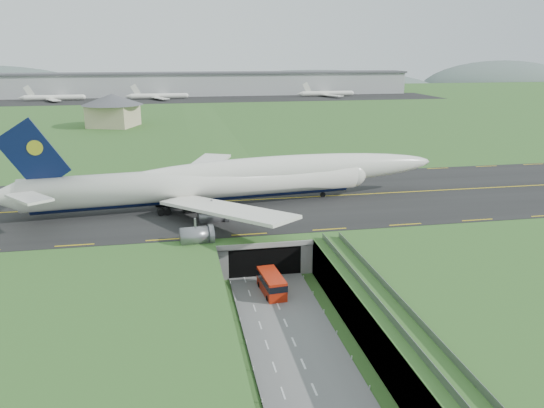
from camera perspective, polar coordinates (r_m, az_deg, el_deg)
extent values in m
plane|color=#2F5823|center=(80.97, 0.26, -10.10)|extent=(900.00, 900.00, 0.00)
cube|color=gray|center=(79.69, 0.26, -8.17)|extent=(800.00, 800.00, 6.00)
cube|color=slate|center=(74.41, 1.39, -12.55)|extent=(12.00, 75.00, 0.20)
cube|color=black|center=(109.30, -3.02, 0.37)|extent=(800.00, 44.00, 0.18)
cube|color=gray|center=(96.23, -1.89, -2.21)|extent=(16.00, 22.00, 1.00)
cube|color=gray|center=(96.30, -6.00, -3.85)|extent=(2.00, 22.00, 6.00)
cube|color=gray|center=(98.29, 2.17, -3.35)|extent=(2.00, 22.00, 6.00)
cube|color=black|center=(92.59, -1.39, -4.93)|extent=(12.00, 12.00, 5.00)
cube|color=#A8A8A3|center=(85.91, -0.74, -4.44)|extent=(17.00, 0.50, 0.80)
cube|color=#A8A8A3|center=(65.61, 13.13, -11.56)|extent=(3.00, 53.00, 0.50)
cube|color=gray|center=(64.75, 12.02, -11.13)|extent=(0.06, 53.00, 1.00)
cube|color=gray|center=(65.82, 14.31, -10.82)|extent=(0.06, 53.00, 1.00)
cylinder|color=#A8A8A3|center=(59.86, 16.73, -18.14)|extent=(0.90, 0.90, 5.60)
cylinder|color=#A8A8A3|center=(69.03, 12.13, -12.84)|extent=(0.90, 0.90, 5.60)
cylinder|color=#A8A8A3|center=(78.96, 8.78, -8.77)|extent=(0.90, 0.90, 5.60)
cylinder|color=white|center=(103.99, -7.81, 2.18)|extent=(65.09, 12.73, 6.10)
sphere|color=white|center=(113.30, 8.60, 3.31)|extent=(6.56, 6.56, 5.98)
cone|color=white|center=(104.87, -27.19, 0.62)|extent=(7.23, 6.45, 5.79)
ellipsoid|color=white|center=(107.60, 1.41, 3.55)|extent=(67.07, 12.46, 6.40)
ellipsoid|color=black|center=(112.74, 8.18, 3.66)|extent=(4.52, 3.09, 2.13)
cylinder|color=black|center=(104.58, -7.76, 0.92)|extent=(61.50, 8.88, 2.56)
cube|color=white|center=(119.16, -8.05, 3.50)|extent=(17.75, 28.80, 2.56)
cube|color=white|center=(110.49, -23.77, 2.53)|extent=(7.92, 11.33, 0.98)
cube|color=white|center=(90.06, -5.06, -0.57)|extent=(22.15, 27.05, 2.56)
cube|color=white|center=(96.71, -24.69, 0.62)|extent=(9.41, 11.10, 0.98)
cube|color=black|center=(102.37, -24.30, 4.76)|extent=(12.12, 1.82, 13.49)
cylinder|color=yellow|center=(102.06, -24.13, 5.57)|extent=(2.72, 0.94, 2.67)
cylinder|color=slate|center=(113.73, -8.12, 1.35)|extent=(5.25, 3.64, 3.14)
cylinder|color=slate|center=(122.85, -10.91, 2.33)|extent=(5.25, 3.64, 3.14)
cylinder|color=slate|center=(96.54, -6.47, -1.29)|extent=(5.25, 3.64, 3.14)
cylinder|color=slate|center=(86.50, -8.21, -3.45)|extent=(5.25, 3.64, 3.14)
cylinder|color=black|center=(111.78, 5.50, 1.00)|extent=(1.09, 0.58, 1.05)
cube|color=black|center=(104.52, -10.05, -0.18)|extent=(6.37, 7.22, 1.33)
cube|color=red|center=(81.66, -0.05, -8.55)|extent=(3.45, 7.69, 2.99)
cube|color=black|center=(81.41, -0.05, -8.17)|extent=(3.52, 7.79, 1.00)
cube|color=black|center=(82.19, -0.05, -9.34)|extent=(3.21, 7.17, 0.50)
cylinder|color=black|center=(79.68, -0.46, -10.13)|extent=(0.43, 0.92, 0.90)
cylinder|color=black|center=(84.01, -1.37, -8.67)|extent=(0.43, 0.92, 0.90)
cylinder|color=black|center=(80.33, 1.35, -9.90)|extent=(0.43, 0.92, 0.90)
cylinder|color=black|center=(84.63, 0.34, -8.47)|extent=(0.43, 0.92, 0.90)
cube|color=#C9B791|center=(225.92, -16.69, 9.07)|extent=(21.10, 21.10, 8.80)
cone|color=#4C4C51|center=(225.27, -16.83, 10.73)|extent=(30.95, 30.95, 4.40)
cube|color=#B2B2B2|center=(372.17, -8.76, 12.59)|extent=(300.00, 22.00, 15.00)
cube|color=#4C4C51|center=(371.80, -8.81, 13.75)|extent=(302.00, 24.00, 1.20)
cube|color=black|center=(342.81, -8.51, 11.07)|extent=(320.00, 50.00, 0.08)
cylinder|color=white|center=(354.25, -22.39, 10.55)|extent=(34.00, 3.20, 3.20)
cylinder|color=white|center=(347.42, -12.08, 11.30)|extent=(34.00, 3.20, 3.20)
cylinder|color=white|center=(362.24, 5.95, 11.75)|extent=(34.00, 3.20, 3.20)
ellipsoid|color=slate|center=(520.33, 4.33, 11.78)|extent=(260.00, 91.00, 44.00)
ellipsoid|color=slate|center=(603.55, 23.38, 11.14)|extent=(180.00, 63.00, 60.00)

